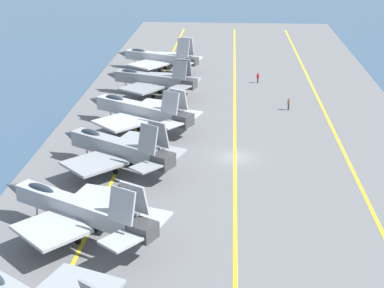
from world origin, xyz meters
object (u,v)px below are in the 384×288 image
Objects in this scene: parked_jet_fourth at (139,110)px; parked_jet_fifth at (152,79)px; crew_brown_vest at (289,103)px; parked_jet_second at (77,208)px; crew_red_vest at (258,77)px; parked_jet_sixth at (158,57)px; parked_jet_third at (117,148)px.

parked_jet_fifth reaches higher than parked_jet_fourth.
parked_jet_fifth is 21.27m from crew_brown_vest.
crew_brown_vest is (36.55, -21.30, -1.68)m from parked_jet_second.
crew_brown_vest reaches higher than crew_red_vest.
parked_jet_third is at bearing -179.22° from parked_jet_sixth.
parked_jet_sixth is (43.05, 0.58, -0.13)m from parked_jet_third.
parked_jet_third is at bearing 179.54° from parked_jet_fifth.
parked_jet_sixth is (57.57, -0.08, -0.30)m from parked_jet_second.
parked_jet_fourth is 28.04m from crew_red_vest.
crew_brown_vest is at bearing -105.81° from parked_jet_fifth.
parked_jet_fifth is (27.81, -0.22, 0.05)m from parked_jet_third.
parked_jet_fourth is (27.81, -1.13, -0.26)m from parked_jet_second.
parked_jet_fourth is 1.06× the size of parked_jet_fifth.
parked_jet_third reaches higher than crew_red_vest.
parked_jet_fourth is 9.17× the size of crew_red_vest.
parked_jet_sixth reaches higher than parked_jet_second.
crew_brown_vest is at bearing -66.58° from parked_jet_fourth.
parked_jet_sixth is at bearing -0.08° from parked_jet_second.
crew_brown_vest is 1.01× the size of crew_red_vest.
parked_jet_third reaches higher than parked_jet_fourth.
parked_jet_third is 8.47× the size of crew_red_vest.
parked_jet_second reaches higher than crew_brown_vest.
crew_red_vest is at bearing -111.96° from parked_jet_sixth.
parked_jet_third is 30.22m from crew_brown_vest.
parked_jet_third is (14.52, -0.67, -0.17)m from parked_jet_second.
parked_jet_third is at bearing 155.05° from crew_red_vest.
parked_jet_second is 42.34m from parked_jet_fifth.
parked_jet_third reaches higher than parked_jet_fifth.
parked_jet_sixth is at bearing 0.78° from parked_jet_third.
parked_jet_fifth is 15.27m from parked_jet_sixth.
parked_jet_fifth is at bearing 74.19° from crew_brown_vest.
parked_jet_sixth is at bearing 3.03° from parked_jet_fifth.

